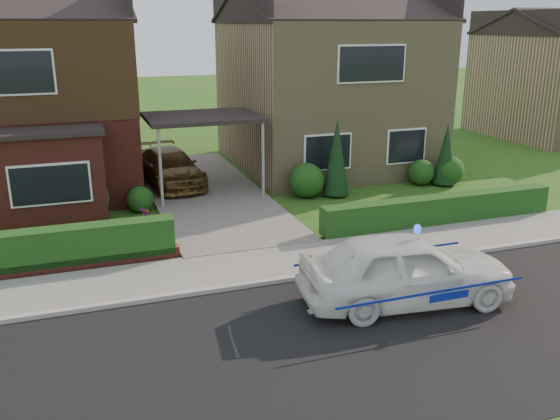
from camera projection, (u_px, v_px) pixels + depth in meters
name	position (u px, v px, depth m)	size (l,w,h in m)	color
ground	(336.00, 347.00, 10.98)	(120.00, 120.00, 0.00)	#1F4713
road	(336.00, 347.00, 10.98)	(60.00, 6.00, 0.02)	black
kerb	(281.00, 280.00, 13.70)	(60.00, 0.16, 0.12)	#9E9993
sidewalk	(267.00, 264.00, 14.65)	(60.00, 2.00, 0.10)	slate
driveway	(205.00, 192.00, 20.85)	(3.80, 12.00, 0.12)	#666059
house_left	(19.00, 81.00, 20.49)	(7.50, 9.53, 7.25)	maroon
house_right	(325.00, 76.00, 24.30)	(7.50, 8.06, 7.25)	#9C875F
carport_link	(203.00, 119.00, 20.03)	(3.80, 3.00, 2.77)	black
dwarf_wall	(15.00, 272.00, 13.85)	(7.70, 0.25, 0.36)	maroon
hedge_left	(17.00, 277.00, 14.04)	(7.50, 0.55, 0.90)	#143811
hedge_right	(438.00, 225.00, 17.63)	(7.50, 0.55, 0.80)	#143811
shrub_left_mid	(87.00, 199.00, 17.87)	(1.32, 1.32, 1.32)	#143811
shrub_left_near	(140.00, 199.00, 18.72)	(0.84, 0.84, 0.84)	#143811
shrub_right_near	(307.00, 180.00, 20.27)	(1.20, 1.20, 1.20)	#143811
shrub_right_mid	(421.00, 172.00, 21.85)	(0.96, 0.96, 0.96)	#143811
shrub_right_far	(449.00, 170.00, 21.88)	(1.08, 1.08, 1.08)	#143811
conifer_a	(336.00, 159.00, 20.19)	(0.90, 0.90, 2.60)	black
conifer_b	(446.00, 156.00, 21.65)	(0.90, 0.90, 2.20)	black
neighbour_right	(558.00, 86.00, 30.93)	(6.50, 7.00, 5.20)	#9C875F
police_car	(406.00, 269.00, 12.51)	(4.17, 4.72, 1.71)	white
driveway_car	(170.00, 167.00, 21.47)	(1.76, 4.34, 1.26)	brown
potted_plant_c	(147.00, 223.00, 16.58)	(0.46, 0.46, 0.81)	gray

